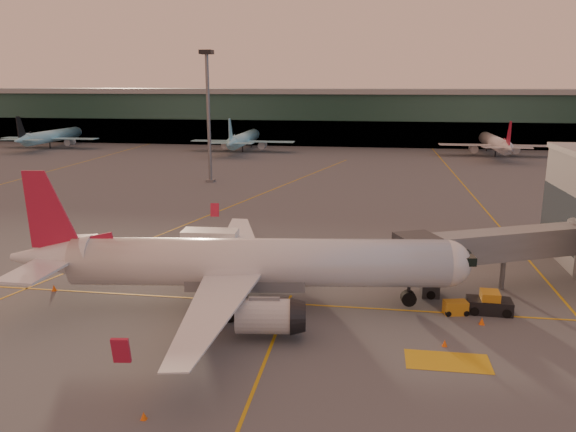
# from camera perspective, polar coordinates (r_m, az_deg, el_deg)

# --- Properties ---
(ground) EXTENTS (600.00, 600.00, 0.00)m
(ground) POSITION_cam_1_polar(r_m,az_deg,el_deg) (47.95, -6.97, -10.73)
(ground) COLOR #4C4F54
(ground) RESTS_ON ground
(taxi_markings) EXTENTS (100.12, 173.00, 0.01)m
(taxi_markings) POSITION_cam_1_polar(r_m,az_deg,el_deg) (90.85, -3.98, 0.97)
(taxi_markings) COLOR gold
(taxi_markings) RESTS_ON ground
(terminal) EXTENTS (400.00, 20.00, 17.60)m
(terminal) POSITION_cam_1_polar(r_m,az_deg,el_deg) (184.58, 4.88, 10.02)
(terminal) COLOR #19382D
(terminal) RESTS_ON ground
(mast_west_near) EXTENTS (2.40, 2.40, 25.60)m
(mast_west_near) POSITION_cam_1_polar(r_m,az_deg,el_deg) (112.85, -8.11, 10.91)
(mast_west_near) COLOR slate
(mast_west_near) RESTS_ON ground
(distant_aircraft_row) EXTENTS (225.00, 34.00, 13.00)m
(distant_aircraft_row) POSITION_cam_1_polar(r_m,az_deg,el_deg) (174.20, -13.79, 6.60)
(distant_aircraft_row) COLOR #8DD7ED
(distant_aircraft_row) RESTS_ON ground
(main_airplane) EXTENTS (40.53, 36.66, 12.24)m
(main_airplane) POSITION_cam_1_polar(r_m,az_deg,el_deg) (49.54, -4.52, -4.93)
(main_airplane) COLOR white
(main_airplane) RESTS_ON ground
(jet_bridge) EXTENTS (22.03, 12.14, 6.00)m
(jet_bridge) POSITION_cam_1_polar(r_m,az_deg,el_deg) (58.42, 22.23, -2.86)
(jet_bridge) COLOR slate
(jet_bridge) RESTS_ON ground
(catering_truck) EXTENTS (5.90, 2.88, 4.48)m
(catering_truck) POSITION_cam_1_polar(r_m,az_deg,el_deg) (59.76, -7.82, -3.23)
(catering_truck) COLOR red
(catering_truck) RESTS_ON ground
(gpu_cart) EXTENTS (2.22, 1.60, 1.18)m
(gpu_cart) POSITION_cam_1_polar(r_m,az_deg,el_deg) (51.18, 16.65, -8.92)
(gpu_cart) COLOR #C37F18
(gpu_cart) RESTS_ON ground
(pushback_tug) EXTENTS (3.83, 2.18, 1.93)m
(pushback_tug) POSITION_cam_1_polar(r_m,az_deg,el_deg) (52.30, 19.78, -8.42)
(pushback_tug) COLOR black
(pushback_tug) RESTS_ON ground
(cone_nose) EXTENTS (0.48, 0.48, 0.61)m
(cone_nose) POSITION_cam_1_polar(r_m,az_deg,el_deg) (49.87, 19.10, -10.05)
(cone_nose) COLOR #FF610D
(cone_nose) RESTS_ON ground
(cone_tail) EXTENTS (0.49, 0.49, 0.62)m
(cone_tail) POSITION_cam_1_polar(r_m,az_deg,el_deg) (58.82, -22.67, -6.76)
(cone_tail) COLOR #FF610D
(cone_tail) RESTS_ON ground
(cone_wing_right) EXTENTS (0.40, 0.40, 0.51)m
(cone_wing_right) POSITION_cam_1_polar(r_m,az_deg,el_deg) (36.40, -14.44, -19.05)
(cone_wing_right) COLOR #FF610D
(cone_wing_right) RESTS_ON ground
(cone_wing_left) EXTENTS (0.44, 0.44, 0.56)m
(cone_wing_left) POSITION_cam_1_polar(r_m,az_deg,el_deg) (68.40, -0.56, -2.94)
(cone_wing_left) COLOR #FF610D
(cone_wing_left) RESTS_ON ground
(cone_fwd) EXTENTS (0.41, 0.41, 0.52)m
(cone_fwd) POSITION_cam_1_polar(r_m,az_deg,el_deg) (45.26, 15.63, -12.33)
(cone_fwd) COLOR #FF610D
(cone_fwd) RESTS_ON ground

